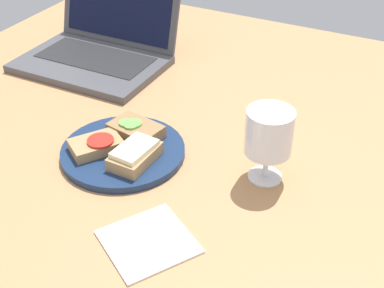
{
  "coord_description": "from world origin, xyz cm",
  "views": [
    {
      "loc": [
        43.9,
        -75.92,
        63.93
      ],
      "look_at": [
        7.51,
        -4.4,
        8.0
      ],
      "focal_mm": 50.0,
      "sensor_mm": 36.0,
      "label": 1
    }
  ],
  "objects_px": {
    "wine_glass": "(269,135)",
    "plate": "(123,152)",
    "sandwich_with_cheese": "(135,155)",
    "laptop": "(99,48)",
    "sandwich_with_tomato": "(96,145)",
    "sandwich_with_cucumber": "(136,130)",
    "napkin": "(148,242)"
  },
  "relations": [
    {
      "from": "sandwich_with_cucumber",
      "to": "laptop",
      "type": "bearing_deg",
      "value": 135.89
    },
    {
      "from": "sandwich_with_cucumber",
      "to": "sandwich_with_tomato",
      "type": "bearing_deg",
      "value": -118.12
    },
    {
      "from": "sandwich_with_cucumber",
      "to": "sandwich_with_cheese",
      "type": "bearing_deg",
      "value": -58.52
    },
    {
      "from": "sandwich_with_cheese",
      "to": "sandwich_with_tomato",
      "type": "relative_size",
      "value": 0.9
    },
    {
      "from": "sandwich_with_tomato",
      "to": "napkin",
      "type": "height_order",
      "value": "sandwich_with_tomato"
    },
    {
      "from": "plate",
      "to": "laptop",
      "type": "relative_size",
      "value": 0.68
    },
    {
      "from": "sandwich_with_cheese",
      "to": "sandwich_with_cucumber",
      "type": "relative_size",
      "value": 0.91
    },
    {
      "from": "sandwich_with_cheese",
      "to": "napkin",
      "type": "xyz_separation_m",
      "value": [
        0.12,
        -0.16,
        -0.03
      ]
    },
    {
      "from": "laptop",
      "to": "plate",
      "type": "bearing_deg",
      "value": -48.87
    },
    {
      "from": "sandwich_with_cheese",
      "to": "wine_glass",
      "type": "distance_m",
      "value": 0.25
    },
    {
      "from": "sandwich_with_cheese",
      "to": "napkin",
      "type": "distance_m",
      "value": 0.2
    },
    {
      "from": "wine_glass",
      "to": "napkin",
      "type": "relative_size",
      "value": 1.07
    },
    {
      "from": "sandwich_with_cucumber",
      "to": "sandwich_with_tomato",
      "type": "xyz_separation_m",
      "value": [
        -0.04,
        -0.08,
        -0.0
      ]
    },
    {
      "from": "sandwich_with_tomato",
      "to": "laptop",
      "type": "xyz_separation_m",
      "value": [
        -0.23,
        0.34,
        0.01
      ]
    },
    {
      "from": "plate",
      "to": "wine_glass",
      "type": "relative_size",
      "value": 1.7
    },
    {
      "from": "sandwich_with_tomato",
      "to": "sandwich_with_cheese",
      "type": "bearing_deg",
      "value": 1.01
    },
    {
      "from": "sandwich_with_cheese",
      "to": "sandwich_with_cucumber",
      "type": "distance_m",
      "value": 0.09
    },
    {
      "from": "sandwich_with_cheese",
      "to": "napkin",
      "type": "relative_size",
      "value": 0.78
    },
    {
      "from": "sandwich_with_cucumber",
      "to": "wine_glass",
      "type": "height_order",
      "value": "wine_glass"
    },
    {
      "from": "sandwich_with_cheese",
      "to": "plate",
      "type": "bearing_deg",
      "value": 151.08
    },
    {
      "from": "plate",
      "to": "sandwich_with_cheese",
      "type": "bearing_deg",
      "value": -28.92
    },
    {
      "from": "sandwich_with_tomato",
      "to": "napkin",
      "type": "distance_m",
      "value": 0.26
    },
    {
      "from": "sandwich_with_cheese",
      "to": "laptop",
      "type": "relative_size",
      "value": 0.29
    },
    {
      "from": "sandwich_with_cheese",
      "to": "laptop",
      "type": "xyz_separation_m",
      "value": [
        -0.32,
        0.34,
        0.01
      ]
    },
    {
      "from": "plate",
      "to": "wine_glass",
      "type": "bearing_deg",
      "value": 12.18
    },
    {
      "from": "wine_glass",
      "to": "laptop",
      "type": "xyz_separation_m",
      "value": [
        -0.55,
        0.26,
        -0.05
      ]
    },
    {
      "from": "sandwich_with_cheese",
      "to": "wine_glass",
      "type": "bearing_deg",
      "value": 20.09
    },
    {
      "from": "plate",
      "to": "napkin",
      "type": "relative_size",
      "value": 1.83
    },
    {
      "from": "plate",
      "to": "sandwich_with_cheese",
      "type": "xyz_separation_m",
      "value": [
        0.04,
        -0.02,
        0.02
      ]
    },
    {
      "from": "napkin",
      "to": "sandwich_with_tomato",
      "type": "bearing_deg",
      "value": 143.04
    },
    {
      "from": "sandwich_with_tomato",
      "to": "laptop",
      "type": "bearing_deg",
      "value": 124.39
    },
    {
      "from": "wine_glass",
      "to": "plate",
      "type": "bearing_deg",
      "value": -167.82
    }
  ]
}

